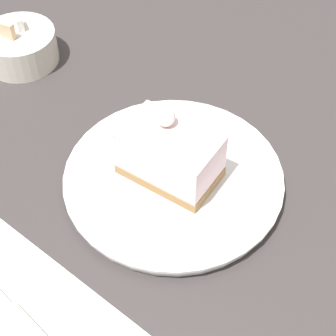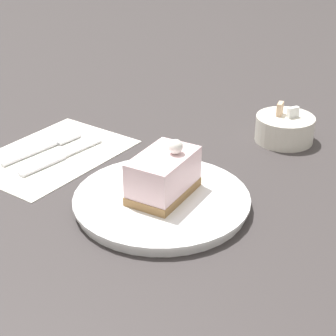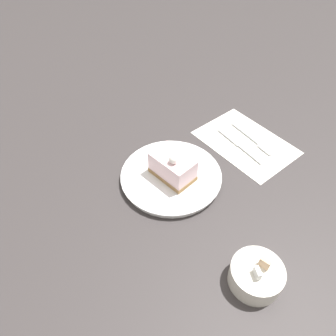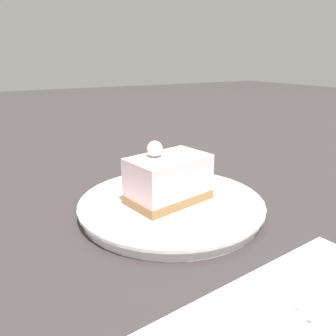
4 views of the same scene
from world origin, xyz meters
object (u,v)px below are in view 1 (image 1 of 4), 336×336
Objects in this scene: plate at (173,179)px; sugar_bowl at (20,47)px; knife at (19,318)px; cake_slice at (170,155)px.

sugar_bowl is (0.02, 0.30, 0.01)m from plate.
cake_slice is at bearing 3.61° from knife.
sugar_bowl is at bearing 52.96° from knife.
plate is at bearing -95.91° from cake_slice.
plate is at bearing -93.82° from sugar_bowl.
knife is at bearing -178.36° from plate.
plate is 0.30m from sugar_bowl.
knife is (-0.22, -0.01, -0.04)m from cake_slice.
plate reaches higher than knife.
knife is (-0.22, -0.01, -0.00)m from plate.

